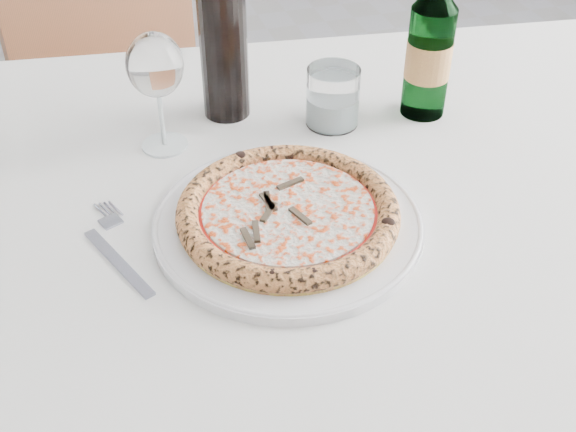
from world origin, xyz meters
name	(u,v)px	position (x,y,z in m)	size (l,w,h in m)	color
dining_table	(268,228)	(-0.05, 0.02, 0.68)	(1.70, 1.14, 0.76)	brown
chair_far	(130,88)	(-0.17, 0.79, 0.53)	(0.59, 0.59, 0.93)	brown
plate	(288,223)	(-0.05, -0.08, 0.76)	(0.36, 0.36, 0.02)	white
pizza	(288,212)	(-0.05, -0.08, 0.78)	(0.29, 0.29, 0.03)	gold
fork	(116,249)	(-0.27, -0.06, 0.76)	(0.07, 0.22, 0.00)	#8A8EA3
wine_glass	(155,68)	(-0.17, 0.17, 0.89)	(0.08, 0.08, 0.19)	silver
tumbler	(333,101)	(0.10, 0.15, 0.80)	(0.08, 0.08, 0.09)	white
beer_bottle	(430,49)	(0.25, 0.14, 0.87)	(0.07, 0.07, 0.28)	#275C32
wine_bottle	(223,38)	(-0.05, 0.24, 0.89)	(0.07, 0.07, 0.31)	black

